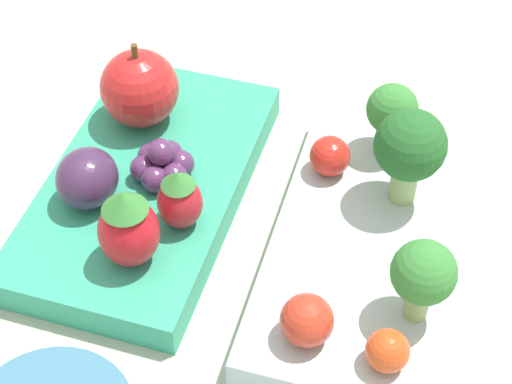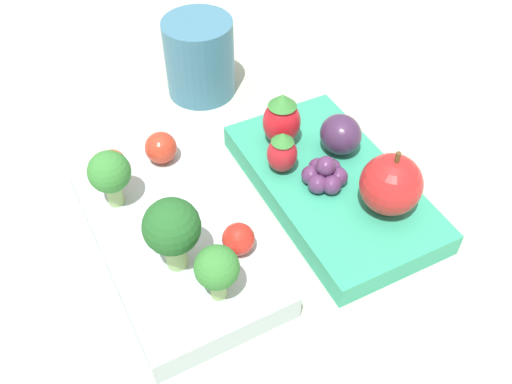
# 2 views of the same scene
# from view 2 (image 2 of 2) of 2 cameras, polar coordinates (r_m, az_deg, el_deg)

# --- Properties ---
(ground_plane) EXTENTS (4.00, 4.00, 0.00)m
(ground_plane) POSITION_cam_2_polar(r_m,az_deg,el_deg) (0.49, -0.55, -1.80)
(ground_plane) COLOR #ADB7A3
(bento_box_savoury) EXTENTS (0.21, 0.12, 0.02)m
(bento_box_savoury) POSITION_cam_2_polar(r_m,az_deg,el_deg) (0.46, -8.22, -4.43)
(bento_box_savoury) COLOR silver
(bento_box_savoury) RESTS_ON ground_plane
(bento_box_fruit) EXTENTS (0.21, 0.12, 0.02)m
(bento_box_fruit) POSITION_cam_2_polar(r_m,az_deg,el_deg) (0.50, 7.57, 0.63)
(bento_box_fruit) COLOR #33A87F
(bento_box_fruit) RESTS_ON ground_plane
(broccoli_floret_0) EXTENTS (0.03, 0.03, 0.05)m
(broccoli_floret_0) POSITION_cam_2_polar(r_m,az_deg,el_deg) (0.39, -3.93, -7.69)
(broccoli_floret_0) COLOR #93B770
(broccoli_floret_0) RESTS_ON bento_box_savoury
(broccoli_floret_1) EXTENTS (0.04, 0.04, 0.06)m
(broccoli_floret_1) POSITION_cam_2_polar(r_m,az_deg,el_deg) (0.40, -8.40, -3.67)
(broccoli_floret_1) COLOR #93B770
(broccoli_floret_1) RESTS_ON bento_box_savoury
(broccoli_floret_2) EXTENTS (0.03, 0.03, 0.05)m
(broccoli_floret_2) POSITION_cam_2_polar(r_m,az_deg,el_deg) (0.46, -14.43, 1.79)
(broccoli_floret_2) COLOR #93B770
(broccoli_floret_2) RESTS_ON bento_box_savoury
(cherry_tomato_0) EXTENTS (0.03, 0.03, 0.03)m
(cherry_tomato_0) POSITION_cam_2_polar(r_m,az_deg,el_deg) (0.50, -9.49, 4.38)
(cherry_tomato_0) COLOR red
(cherry_tomato_0) RESTS_ON bento_box_savoury
(cherry_tomato_1) EXTENTS (0.02, 0.02, 0.02)m
(cherry_tomato_1) POSITION_cam_2_polar(r_m,az_deg,el_deg) (0.43, -1.77, -4.72)
(cherry_tomato_1) COLOR red
(cherry_tomato_1) RESTS_ON bento_box_savoury
(cherry_tomato_2) EXTENTS (0.02, 0.02, 0.02)m
(cherry_tomato_2) POSITION_cam_2_polar(r_m,az_deg,el_deg) (0.50, -14.15, 2.88)
(cherry_tomato_2) COLOR #DB4C1E
(cherry_tomato_2) RESTS_ON bento_box_savoury
(apple) EXTENTS (0.05, 0.05, 0.06)m
(apple) POSITION_cam_2_polar(r_m,az_deg,el_deg) (0.46, 13.34, 0.73)
(apple) COLOR red
(apple) RESTS_ON bento_box_fruit
(strawberry_0) EXTENTS (0.03, 0.03, 0.04)m
(strawberry_0) POSITION_cam_2_polar(r_m,az_deg,el_deg) (0.48, 2.63, 4.01)
(strawberry_0) COLOR red
(strawberry_0) RESTS_ON bento_box_fruit
(strawberry_1) EXTENTS (0.03, 0.03, 0.05)m
(strawberry_1) POSITION_cam_2_polar(r_m,az_deg,el_deg) (0.51, 2.59, 7.27)
(strawberry_1) COLOR red
(strawberry_1) RESTS_ON bento_box_fruit
(plum) EXTENTS (0.04, 0.04, 0.03)m
(plum) POSITION_cam_2_polar(r_m,az_deg,el_deg) (0.51, 8.46, 5.71)
(plum) COLOR #42284C
(plum) RESTS_ON bento_box_fruit
(grape_cluster) EXTENTS (0.04, 0.04, 0.03)m
(grape_cluster) POSITION_cam_2_polar(r_m,az_deg,el_deg) (0.48, 6.89, 1.75)
(grape_cluster) COLOR #562D5B
(grape_cluster) RESTS_ON bento_box_fruit
(drinking_cup) EXTENTS (0.07, 0.07, 0.08)m
(drinking_cup) POSITION_cam_2_polar(r_m,az_deg,el_deg) (0.60, -5.66, 13.21)
(drinking_cup) COLOR teal
(drinking_cup) RESTS_ON ground_plane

